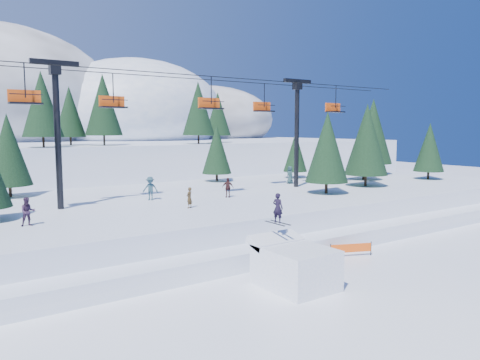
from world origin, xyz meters
TOP-DOWN VIEW (x-y plane):
  - ground at (0.00, 0.00)m, footprint 160.00×160.00m
  - mid_shelf at (0.00, 18.00)m, footprint 70.00×22.00m
  - berm at (0.00, 8.00)m, footprint 70.00×6.00m
  - mountain_ridge at (-5.09, 73.38)m, footprint 119.00×60.00m
  - jump_kicker at (-1.45, 1.78)m, footprint 3.08×4.32m
  - chairlift at (1.24, 18.05)m, footprint 46.00×3.21m
  - conifer_stand at (0.11, 18.41)m, footprint 64.16×16.92m
  - distant_skiers at (0.24, 16.92)m, footprint 26.97×8.04m
  - banner_near at (5.31, 4.00)m, footprint 2.66×1.10m
  - banner_far at (10.02, 5.81)m, footprint 2.85×0.33m

SIDE VIEW (x-z plane):
  - ground at x=0.00m, z-range 0.00..0.00m
  - banner_near at x=5.31m, z-range 0.09..0.99m
  - banner_far at x=10.02m, z-range 0.09..0.99m
  - berm at x=0.00m, z-range 0.00..1.10m
  - jump_kicker at x=-1.45m, z-range -1.21..3.50m
  - mid_shelf at x=0.00m, z-range 0.00..2.50m
  - distant_skiers at x=0.24m, z-range 2.44..4.31m
  - conifer_stand at x=0.11m, z-range 2.21..11.92m
  - chairlift at x=1.24m, z-range 4.18..14.46m
  - mountain_ridge at x=-5.09m, z-range -3.59..22.87m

